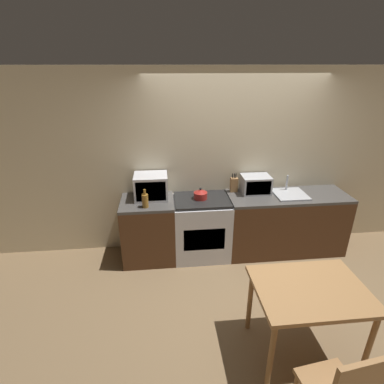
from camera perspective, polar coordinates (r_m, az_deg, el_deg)
The scene contains 12 objects.
ground_plane at distance 3.98m, azimuth 10.93°, elevation -18.26°, with size 16.00×16.00×0.00m, color brown.
wall_back at distance 4.38m, azimuth 7.79°, elevation 5.62°, with size 10.00×0.06×2.60m.
counter_left_run at distance 4.31m, azimuth -8.22°, elevation -7.15°, with size 0.72×0.62×0.90m.
counter_right_run at distance 4.65m, azimuth 17.26°, elevation -5.61°, with size 1.71×0.62×0.90m.
stove_range at distance 4.33m, azimuth 1.81°, elevation -6.74°, with size 0.78×0.62×0.90m.
kettle at distance 4.10m, azimuth 1.63°, elevation -0.40°, with size 0.19×0.19×0.16m.
microwave at distance 4.12m, azimuth -7.80°, elevation 1.04°, with size 0.45×0.37×0.34m.
bottle at distance 3.89m, azimuth -8.92°, elevation -1.60°, with size 0.08×0.08×0.25m.
knife_block at distance 4.36m, azimuth 7.95°, elevation 1.41°, with size 0.10×0.08×0.28m.
toaster_oven at distance 4.37m, azimuth 12.02°, elevation 1.44°, with size 0.40×0.30×0.25m.
sink_basin at distance 4.46m, azimuth 18.16°, elevation -0.31°, with size 0.44×0.44×0.24m.
dining_table at distance 3.07m, azimuth 21.47°, elevation -17.96°, with size 1.00×0.75×0.77m.
Camera 1 is at (-1.01, -2.83, 2.62)m, focal length 28.00 mm.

